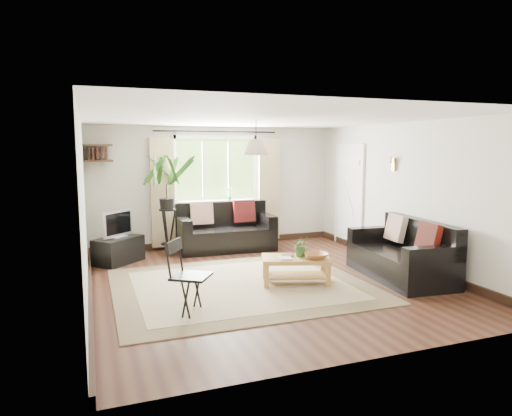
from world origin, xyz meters
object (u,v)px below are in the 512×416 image
object	(u,v)px
sofa_right	(400,251)
folding_chair	(191,278)
sofa_back	(226,228)
coffee_table	(296,270)
palm_stand	(167,205)
tv_stand	(119,250)

from	to	relation	value
sofa_right	folding_chair	bearing A→B (deg)	-77.87
sofa_back	coffee_table	xyz separation A→B (m)	(0.31, -2.53, -0.23)
sofa_back	palm_stand	xyz separation A→B (m)	(-1.13, -0.04, 0.50)
sofa_back	sofa_right	distance (m)	3.41
sofa_right	tv_stand	size ratio (longest dim) A/B	2.16
palm_stand	folding_chair	size ratio (longest dim) A/B	2.09
tv_stand	palm_stand	bearing A→B (deg)	-23.33
coffee_table	tv_stand	xyz separation A→B (m)	(-2.35, 2.17, 0.02)
palm_stand	coffee_table	bearing A→B (deg)	-59.96
sofa_right	tv_stand	distance (m)	4.67
coffee_table	sofa_right	bearing A→B (deg)	-9.15
sofa_back	sofa_right	world-z (taller)	sofa_back
sofa_back	palm_stand	distance (m)	1.24
folding_chair	palm_stand	bearing A→B (deg)	29.12
sofa_right	coffee_table	size ratio (longest dim) A/B	1.84
tv_stand	folding_chair	bearing A→B (deg)	-120.06
sofa_back	coffee_table	bearing A→B (deg)	-80.82
folding_chair	tv_stand	bearing A→B (deg)	46.66
palm_stand	folding_chair	distance (m)	3.22
coffee_table	palm_stand	world-z (taller)	palm_stand
coffee_table	tv_stand	size ratio (longest dim) A/B	1.17
folding_chair	sofa_back	bearing A→B (deg)	10.35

